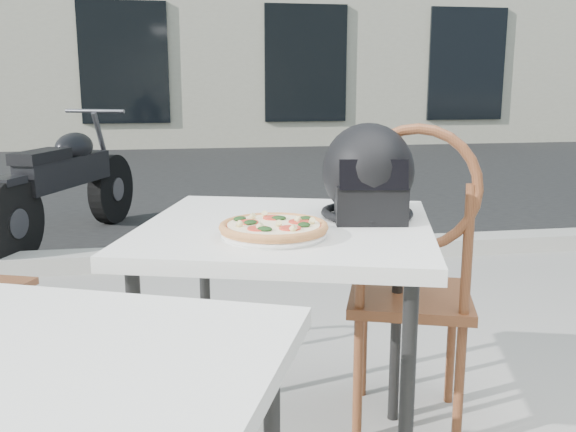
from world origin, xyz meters
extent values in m
cube|color=black|center=(0.00, 7.00, 0.00)|extent=(30.00, 8.00, 0.00)
cube|color=#ADABA2|center=(0.00, 3.00, 0.06)|extent=(30.00, 0.25, 0.12)
cube|color=black|center=(-1.70, 10.98, 1.60)|extent=(1.60, 0.08, 2.20)
cube|color=black|center=(1.70, 10.98, 1.60)|extent=(1.60, 0.08, 2.20)
cube|color=black|center=(5.00, 10.98, 1.60)|extent=(1.60, 0.08, 2.20)
cube|color=silver|center=(-0.47, 0.49, 0.82)|extent=(1.11, 1.11, 0.04)
cylinder|color=black|center=(-0.93, 0.25, 0.40)|extent=(0.05, 0.05, 0.80)
cylinder|color=black|center=(-0.23, 0.03, 0.40)|extent=(0.05, 0.05, 0.80)
cylinder|color=black|center=(-0.71, 0.95, 0.40)|extent=(0.05, 0.05, 0.80)
cylinder|color=black|center=(-0.01, 0.73, 0.40)|extent=(0.05, 0.05, 0.80)
cylinder|color=white|center=(-0.54, 0.32, 0.85)|extent=(0.38, 0.38, 0.01)
torus|color=white|center=(-0.54, 0.32, 0.85)|extent=(0.40, 0.40, 0.02)
cylinder|color=#C78348|center=(-0.54, 0.32, 0.87)|extent=(0.32, 0.32, 0.01)
torus|color=#C78348|center=(-0.54, 0.32, 0.88)|extent=(0.32, 0.32, 0.02)
cylinder|color=red|center=(-0.54, 0.32, 0.88)|extent=(0.28, 0.28, 0.00)
cylinder|color=#FFEDC3|center=(-0.54, 0.32, 0.88)|extent=(0.27, 0.27, 0.00)
cylinder|color=red|center=(-0.46, 0.33, 0.88)|extent=(0.06, 0.06, 0.00)
cylinder|color=red|center=(-0.53, 0.39, 0.88)|extent=(0.06, 0.06, 0.00)
cylinder|color=red|center=(-0.61, 0.35, 0.88)|extent=(0.06, 0.06, 0.00)
cylinder|color=red|center=(-0.59, 0.26, 0.88)|extent=(0.06, 0.06, 0.00)
cylinder|color=red|center=(-0.50, 0.25, 0.88)|extent=(0.06, 0.06, 0.00)
ellipsoid|color=#163312|center=(-0.51, 0.38, 0.89)|extent=(0.04, 0.04, 0.01)
ellipsoid|color=#163312|center=(-0.60, 0.33, 0.89)|extent=(0.06, 0.06, 0.01)
ellipsoid|color=#163312|center=(-0.46, 0.28, 0.89)|extent=(0.04, 0.04, 0.01)
ellipsoid|color=#163312|center=(-0.57, 0.24, 0.89)|extent=(0.06, 0.05, 0.01)
ellipsoid|color=#163312|center=(-0.44, 0.36, 0.89)|extent=(0.05, 0.04, 0.01)
ellipsoid|color=#163312|center=(-0.63, 0.39, 0.89)|extent=(0.05, 0.06, 0.01)
cylinder|color=#DED087|center=(-0.53, 0.29, 0.89)|extent=(0.02, 0.02, 0.02)
cylinder|color=#DED087|center=(-0.59, 0.40, 0.89)|extent=(0.03, 0.03, 0.02)
cylinder|color=#DED087|center=(-0.46, 0.33, 0.89)|extent=(0.03, 0.03, 0.02)
cylinder|color=#DED087|center=(-0.55, 0.42, 0.89)|extent=(0.02, 0.02, 0.02)
cylinder|color=#DED087|center=(-0.50, 0.23, 0.89)|extent=(0.03, 0.03, 0.02)
cylinder|color=#DED087|center=(-0.63, 0.30, 0.89)|extent=(0.03, 0.03, 0.02)
cylinder|color=#DED087|center=(-0.43, 0.30, 0.89)|extent=(0.02, 0.02, 0.02)
cylinder|color=#DED087|center=(-0.58, 0.26, 0.89)|extent=(0.03, 0.03, 0.02)
ellipsoid|color=black|center=(-0.20, 0.54, 1.00)|extent=(0.34, 0.36, 0.31)
cube|color=black|center=(-0.21, 0.44, 0.90)|extent=(0.23, 0.14, 0.12)
torus|color=black|center=(-0.20, 0.54, 0.86)|extent=(0.35, 0.35, 0.03)
cube|color=black|center=(-0.22, 0.40, 1.00)|extent=(0.21, 0.07, 0.10)
cube|color=brown|center=(0.03, 0.71, 0.49)|extent=(0.56, 0.56, 0.04)
cylinder|color=brown|center=(0.26, 0.82, 0.24)|extent=(0.04, 0.04, 0.48)
cylinder|color=brown|center=(-0.08, 0.94, 0.24)|extent=(0.04, 0.04, 0.48)
cylinder|color=brown|center=(0.14, 0.49, 0.24)|extent=(0.04, 0.04, 0.48)
cylinder|color=brown|center=(-0.19, 0.61, 0.24)|extent=(0.04, 0.04, 0.48)
cylinder|color=brown|center=(0.14, 0.48, 0.72)|extent=(0.04, 0.04, 0.46)
cylinder|color=brown|center=(-0.20, 0.60, 0.72)|extent=(0.04, 0.04, 0.46)
torus|color=brown|center=(-0.03, 0.54, 0.93)|extent=(0.42, 0.18, 0.43)
cube|color=silver|center=(-1.06, -0.35, 0.77)|extent=(1.09, 1.09, 0.04)
cylinder|color=brown|center=(-1.47, 1.42, 0.20)|extent=(0.04, 0.04, 0.40)
cylinder|color=black|center=(-1.40, 4.51, 0.31)|extent=(0.35, 0.63, 0.63)
cylinder|color=slate|center=(-1.40, 4.51, 0.31)|extent=(0.21, 0.25, 0.21)
cylinder|color=black|center=(-1.95, 3.16, 0.31)|extent=(0.35, 0.63, 0.63)
cylinder|color=slate|center=(-1.95, 3.16, 0.31)|extent=(0.21, 0.25, 0.21)
cube|color=black|center=(-1.68, 3.84, 0.57)|extent=(0.59, 1.09, 0.23)
ellipsoid|color=black|center=(-1.62, 3.98, 0.75)|extent=(0.38, 0.49, 0.23)
cube|color=black|center=(-1.80, 3.55, 0.73)|extent=(0.39, 0.56, 0.08)
cylinder|color=slate|center=(-1.43, 4.44, 0.65)|extent=(0.17, 0.33, 0.74)
cylinder|color=slate|center=(-1.48, 4.32, 1.02)|extent=(0.52, 0.24, 0.03)
cube|color=black|center=(-1.95, 3.18, 0.61)|extent=(0.22, 0.27, 0.05)
camera|label=1|loc=(-0.80, -1.43, 1.28)|focal=40.00mm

